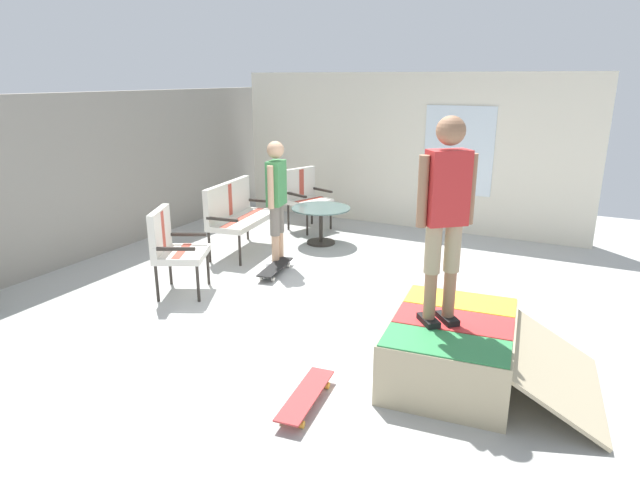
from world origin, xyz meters
name	(u,v)px	position (x,y,z in m)	size (l,w,h in m)	color
ground_plane	(337,313)	(0.00, 0.00, -0.05)	(12.00, 12.00, 0.10)	#B2B2AD
back_wall_cinderblock	(74,178)	(0.00, 4.00, 1.14)	(9.00, 0.20, 2.28)	gray
house_facade	(407,151)	(3.80, 0.49, 1.28)	(0.23, 6.00, 2.56)	silver
skate_ramp	(455,349)	(-0.84, -1.49, 0.26)	(1.50, 1.81, 0.53)	tan
patio_bench	(236,210)	(1.24, 2.22, 0.62)	(1.31, 0.71, 1.02)	#2D2823
patio_chair_near_house	(305,193)	(2.80, 1.91, 0.61)	(0.77, 0.73, 1.02)	#2D2823
patio_chair_by_wall	(171,244)	(-0.44, 1.94, 0.61)	(0.80, 0.77, 1.02)	#2D2823
patio_table	(321,218)	(2.14, 1.28, 0.40)	(0.90, 0.90, 0.57)	#2D2823
person_watching	(276,195)	(0.97, 1.35, 0.98)	(0.47, 0.29, 1.69)	silver
person_skater	(446,208)	(-0.95, -1.35, 1.50)	(0.36, 0.38, 1.68)	black
skateboard_by_bench	(275,267)	(0.66, 1.20, 0.08)	(0.82, 0.33, 0.10)	black
skateboard_spare	(306,395)	(-1.79, -0.56, 0.08)	(0.82, 0.29, 0.10)	#B23838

